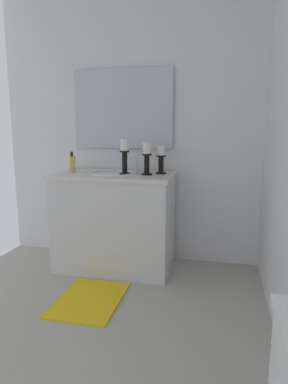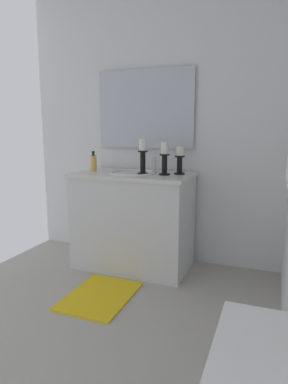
% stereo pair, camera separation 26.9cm
% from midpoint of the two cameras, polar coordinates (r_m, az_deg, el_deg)
% --- Properties ---
extents(floor, '(2.95, 2.41, 0.02)m').
position_cam_midpoint_polar(floor, '(2.18, -9.56, -23.64)').
color(floor, '#B2ADA3').
rests_on(floor, ground).
extents(wall_left, '(0.04, 2.41, 2.45)m').
position_cam_midpoint_polar(wall_left, '(3.15, 3.82, 10.86)').
color(wall_left, white).
rests_on(wall_left, ground).
extents(vanity_cabinet, '(0.58, 1.01, 0.84)m').
position_cam_midpoint_polar(vanity_cabinet, '(2.97, 0.80, -4.83)').
color(vanity_cabinet, silver).
rests_on(vanity_cabinet, ground).
extents(sink_basin, '(0.40, 0.40, 0.24)m').
position_cam_midpoint_polar(sink_basin, '(2.89, 0.83, 2.42)').
color(sink_basin, white).
rests_on(sink_basin, vanity_cabinet).
extents(mirror, '(0.02, 0.91, 0.70)m').
position_cam_midpoint_polar(mirror, '(3.13, 2.70, 13.78)').
color(mirror, silver).
extents(candle_holder_tall, '(0.09, 0.09, 0.23)m').
position_cam_midpoint_polar(candle_holder_tall, '(2.84, 8.76, 5.38)').
color(candle_holder_tall, black).
rests_on(candle_holder_tall, vanity_cabinet).
extents(candle_holder_short, '(0.09, 0.09, 0.27)m').
position_cam_midpoint_polar(candle_holder_short, '(2.77, 6.28, 5.73)').
color(candle_holder_short, black).
rests_on(candle_holder_short, vanity_cabinet).
extents(candle_holder_mid, '(0.09, 0.09, 0.29)m').
position_cam_midpoint_polar(candle_holder_mid, '(2.81, 2.55, 6.14)').
color(candle_holder_mid, black).
rests_on(candle_holder_mid, vanity_cabinet).
extents(soap_bottle, '(0.06, 0.06, 0.18)m').
position_cam_midpoint_polar(soap_bottle, '(3.02, -6.00, 4.87)').
color(soap_bottle, '#E5B259').
rests_on(soap_bottle, vanity_cabinet).
extents(bath_mat, '(0.60, 0.44, 0.02)m').
position_cam_midpoint_polar(bath_mat, '(2.58, -4.33, -17.15)').
color(bath_mat, yellow).
rests_on(bath_mat, ground).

